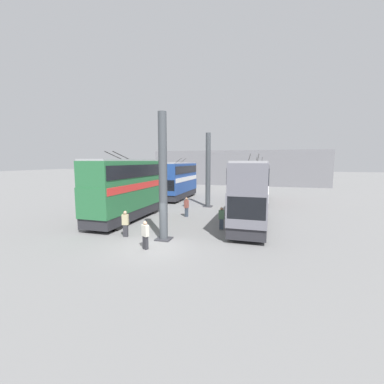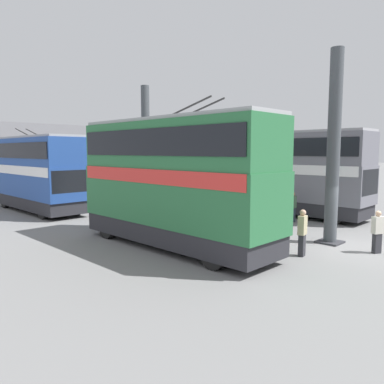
{
  "view_description": "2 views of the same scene",
  "coord_description": "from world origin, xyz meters",
  "px_view_note": "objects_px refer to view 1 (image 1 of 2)",
  "views": [
    {
      "loc": [
        -13.49,
        -6.43,
        5.12
      ],
      "look_at": [
        12.82,
        1.42,
        1.77
      ],
      "focal_mm": 24.0,
      "sensor_mm": 36.0,
      "label": 1
    },
    {
      "loc": [
        -5.32,
        15.4,
        3.94
      ],
      "look_at": [
        10.52,
        -0.56,
        1.47
      ],
      "focal_mm": 35.0,
      "sensor_mm": 36.0,
      "label": 2
    }
  ],
  "objects_px": {
    "bus_right_mid": "(126,186)",
    "person_by_left_row": "(221,218)",
    "bus_left_near": "(252,189)",
    "oil_drum": "(186,203)",
    "person_aisle_foreground": "(145,234)",
    "bus_left_far": "(258,179)",
    "bus_right_far": "(178,178)",
    "person_by_right_row": "(125,223)",
    "person_aisle_midway": "(186,206)"
  },
  "relations": [
    {
      "from": "person_aisle_foreground",
      "to": "person_aisle_midway",
      "type": "distance_m",
      "value": 9.03
    },
    {
      "from": "person_aisle_foreground",
      "to": "oil_drum",
      "type": "xyz_separation_m",
      "value": [
        14.13,
        2.07,
        -0.45
      ]
    },
    {
      "from": "bus_left_near",
      "to": "oil_drum",
      "type": "height_order",
      "value": "bus_left_near"
    },
    {
      "from": "bus_left_far",
      "to": "person_by_right_row",
      "type": "xyz_separation_m",
      "value": [
        -18.46,
        7.94,
        -1.9
      ]
    },
    {
      "from": "person_aisle_foreground",
      "to": "bus_left_far",
      "type": "bearing_deg",
      "value": -168.22
    },
    {
      "from": "person_aisle_midway",
      "to": "oil_drum",
      "type": "xyz_separation_m",
      "value": [
        5.12,
        1.68,
        -0.52
      ]
    },
    {
      "from": "person_by_right_row",
      "to": "bus_right_far",
      "type": "bearing_deg",
      "value": -2.26
    },
    {
      "from": "person_aisle_midway",
      "to": "person_aisle_foreground",
      "type": "bearing_deg",
      "value": -70.44
    },
    {
      "from": "bus_right_far",
      "to": "person_aisle_midway",
      "type": "height_order",
      "value": "bus_right_far"
    },
    {
      "from": "bus_right_far",
      "to": "person_aisle_midway",
      "type": "xyz_separation_m",
      "value": [
        -10.49,
        -4.53,
        -1.82
      ]
    },
    {
      "from": "bus_left_far",
      "to": "bus_right_far",
      "type": "height_order",
      "value": "bus_left_far"
    },
    {
      "from": "bus_right_mid",
      "to": "person_aisle_foreground",
      "type": "height_order",
      "value": "bus_right_mid"
    },
    {
      "from": "bus_left_near",
      "to": "person_aisle_foreground",
      "type": "xyz_separation_m",
      "value": [
        -7.56,
        5.52,
        -2.03
      ]
    },
    {
      "from": "bus_left_near",
      "to": "person_aisle_foreground",
      "type": "height_order",
      "value": "bus_left_near"
    },
    {
      "from": "person_aisle_foreground",
      "to": "person_aisle_midway",
      "type": "relative_size",
      "value": 0.93
    },
    {
      "from": "person_by_left_row",
      "to": "bus_left_near",
      "type": "bearing_deg",
      "value": -50.93
    },
    {
      "from": "person_aisle_midway",
      "to": "bus_right_mid",
      "type": "bearing_deg",
      "value": -131.67
    },
    {
      "from": "person_aisle_foreground",
      "to": "oil_drum",
      "type": "relative_size",
      "value": 1.95
    },
    {
      "from": "person_by_left_row",
      "to": "person_aisle_foreground",
      "type": "bearing_deg",
      "value": 144.06
    },
    {
      "from": "bus_right_mid",
      "to": "person_aisle_foreground",
      "type": "bearing_deg",
      "value": -141.84
    },
    {
      "from": "bus_left_far",
      "to": "person_aisle_midway",
      "type": "bearing_deg",
      "value": 152.38
    },
    {
      "from": "bus_right_mid",
      "to": "person_by_left_row",
      "type": "xyz_separation_m",
      "value": [
        -0.65,
        -8.38,
        -2.1
      ]
    },
    {
      "from": "bus_left_near",
      "to": "person_by_left_row",
      "type": "relative_size",
      "value": 6.32
    },
    {
      "from": "bus_right_far",
      "to": "person_by_left_row",
      "type": "relative_size",
      "value": 5.5
    },
    {
      "from": "person_by_left_row",
      "to": "person_by_right_row",
      "type": "height_order",
      "value": "person_by_right_row"
    },
    {
      "from": "oil_drum",
      "to": "bus_right_mid",
      "type": "bearing_deg",
      "value": 160.06
    },
    {
      "from": "bus_left_far",
      "to": "bus_right_mid",
      "type": "distance_m",
      "value": 17.51
    },
    {
      "from": "bus_left_far",
      "to": "person_by_left_row",
      "type": "distance_m",
      "value": 14.98
    },
    {
      "from": "person_aisle_midway",
      "to": "person_by_left_row",
      "type": "relative_size",
      "value": 1.06
    },
    {
      "from": "bus_left_near",
      "to": "person_aisle_midway",
      "type": "xyz_separation_m",
      "value": [
        1.46,
        5.91,
        -1.95
      ]
    },
    {
      "from": "bus_left_far",
      "to": "person_aisle_midway",
      "type": "xyz_separation_m",
      "value": [
        -11.3,
        5.91,
        -1.9
      ]
    },
    {
      "from": "bus_left_near",
      "to": "person_by_left_row",
      "type": "height_order",
      "value": "bus_left_near"
    },
    {
      "from": "bus_left_near",
      "to": "person_aisle_midway",
      "type": "distance_m",
      "value": 6.4
    },
    {
      "from": "person_aisle_foreground",
      "to": "oil_drum",
      "type": "height_order",
      "value": "person_aisle_foreground"
    },
    {
      "from": "bus_left_far",
      "to": "oil_drum",
      "type": "bearing_deg",
      "value": 129.18
    },
    {
      "from": "person_aisle_foreground",
      "to": "bus_right_far",
      "type": "bearing_deg",
      "value": -138.86
    },
    {
      "from": "person_aisle_midway",
      "to": "person_by_left_row",
      "type": "bearing_deg",
      "value": -24.4
    },
    {
      "from": "bus_right_far",
      "to": "person_by_left_row",
      "type": "xyz_separation_m",
      "value": [
        -13.9,
        -8.38,
        -1.89
      ]
    },
    {
      "from": "person_by_left_row",
      "to": "oil_drum",
      "type": "distance_m",
      "value": 10.17
    },
    {
      "from": "bus_left_near",
      "to": "bus_left_far",
      "type": "xyz_separation_m",
      "value": [
        12.76,
        0.0,
        -0.06
      ]
    },
    {
      "from": "person_aisle_foreground",
      "to": "oil_drum",
      "type": "bearing_deg",
      "value": -144.69
    },
    {
      "from": "bus_right_mid",
      "to": "bus_right_far",
      "type": "distance_m",
      "value": 13.25
    },
    {
      "from": "oil_drum",
      "to": "person_by_right_row",
      "type": "bearing_deg",
      "value": 178.35
    },
    {
      "from": "bus_right_mid",
      "to": "bus_right_far",
      "type": "height_order",
      "value": "bus_right_mid"
    },
    {
      "from": "bus_left_near",
      "to": "person_by_left_row",
      "type": "bearing_deg",
      "value": 133.38
    },
    {
      "from": "bus_left_far",
      "to": "person_aisle_foreground",
      "type": "distance_m",
      "value": 21.15
    },
    {
      "from": "bus_right_far",
      "to": "person_by_right_row",
      "type": "xyz_separation_m",
      "value": [
        -17.65,
        -2.5,
        -1.83
      ]
    },
    {
      "from": "person_aisle_midway",
      "to": "bus_left_near",
      "type": "bearing_deg",
      "value": 3.22
    },
    {
      "from": "bus_right_mid",
      "to": "oil_drum",
      "type": "relative_size",
      "value": 11.02
    },
    {
      "from": "person_aisle_foreground",
      "to": "person_by_right_row",
      "type": "distance_m",
      "value": 3.05
    }
  ]
}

